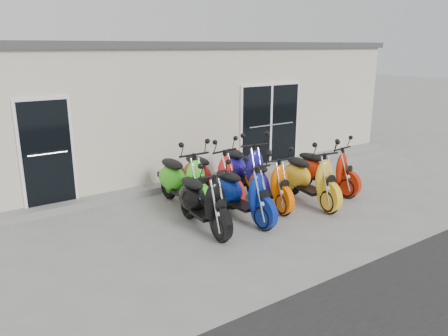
{
  "coord_description": "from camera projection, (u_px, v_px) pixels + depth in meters",
  "views": [
    {
      "loc": [
        -5.08,
        -6.78,
        3.26
      ],
      "look_at": [
        0.0,
        0.6,
        0.75
      ],
      "focal_mm": 35.0,
      "sensor_mm": 36.0,
      "label": 1
    }
  ],
  "objects": [
    {
      "name": "front_step",
      "position": [
        191.0,
        182.0,
        10.61
      ],
      "size": [
        14.0,
        0.4,
        0.15
      ],
      "primitive_type": "cube",
      "color": "gray",
      "rests_on": "ground"
    },
    {
      "name": "scooter_front_orange_a",
      "position": [
        267.0,
        175.0,
        9.04
      ],
      "size": [
        0.92,
        1.91,
        1.35
      ],
      "primitive_type": null,
      "rotation": [
        0.0,
        0.0,
        -0.14
      ],
      "color": "#F65C00",
      "rests_on": "ground"
    },
    {
      "name": "scooter_back_red",
      "position": [
        210.0,
        168.0,
        9.34
      ],
      "size": [
        1.01,
        2.08,
        1.48
      ],
      "primitive_type": null,
      "rotation": [
        0.0,
        0.0,
        0.14
      ],
      "color": "red",
      "rests_on": "ground"
    },
    {
      "name": "scooter_front_black",
      "position": [
        202.0,
        193.0,
        7.86
      ],
      "size": [
        0.81,
        1.94,
        1.41
      ],
      "primitive_type": null,
      "rotation": [
        0.0,
        0.0,
        -0.06
      ],
      "color": "black",
      "rests_on": "ground"
    },
    {
      "name": "scooter_front_blue",
      "position": [
        242.0,
        185.0,
        8.3
      ],
      "size": [
        0.77,
        1.94,
        1.42
      ],
      "primitive_type": null,
      "rotation": [
        0.0,
        0.0,
        0.04
      ],
      "color": "navy",
      "rests_on": "ground"
    },
    {
      "name": "scooter_front_red",
      "position": [
        325.0,
        163.0,
        9.94
      ],
      "size": [
        0.91,
        1.92,
        1.36
      ],
      "primitive_type": null,
      "rotation": [
        0.0,
        0.0,
        0.13
      ],
      "color": "#AE1C06",
      "rests_on": "ground"
    },
    {
      "name": "scooter_back_green",
      "position": [
        183.0,
        172.0,
        8.93
      ],
      "size": [
        0.76,
        2.07,
        1.53
      ],
      "primitive_type": null,
      "rotation": [
        0.0,
        0.0,
        0.01
      ],
      "color": "#42D022",
      "rests_on": "ground"
    },
    {
      "name": "ground",
      "position": [
        240.0,
        209.0,
        9.03
      ],
      "size": [
        80.0,
        80.0,
        0.0
      ],
      "primitive_type": "plane",
      "color": "gray",
      "rests_on": "ground"
    },
    {
      "name": "door_left",
      "position": [
        47.0,
        150.0,
        8.66
      ],
      "size": [
        1.07,
        0.08,
        2.22
      ],
      "primitive_type": "cube",
      "color": "black",
      "rests_on": "front_step"
    },
    {
      "name": "building",
      "position": [
        135.0,
        105.0,
        12.72
      ],
      "size": [
        14.0,
        6.0,
        3.2
      ],
      "primitive_type": "cube",
      "color": "beige",
      "rests_on": "ground"
    },
    {
      "name": "scooter_front_orange_b",
      "position": [
        310.0,
        171.0,
        9.18
      ],
      "size": [
        1.01,
        2.07,
        1.47
      ],
      "primitive_type": null,
      "rotation": [
        0.0,
        0.0,
        -0.15
      ],
      "color": "yellow",
      "rests_on": "ground"
    },
    {
      "name": "door_right",
      "position": [
        270.0,
        122.0,
        11.83
      ],
      "size": [
        2.02,
        0.08,
        2.22
      ],
      "primitive_type": "cube",
      "color": "black",
      "rests_on": "front_step"
    },
    {
      "name": "roof_cap",
      "position": [
        131.0,
        45.0,
        12.27
      ],
      "size": [
        14.2,
        6.2,
        0.16
      ],
      "primitive_type": "cube",
      "color": "#3F3F42",
      "rests_on": "building"
    },
    {
      "name": "scooter_back_blue",
      "position": [
        243.0,
        161.0,
        9.78
      ],
      "size": [
        1.03,
        2.15,
        1.52
      ],
      "primitive_type": null,
      "rotation": [
        0.0,
        0.0,
        -0.14
      ],
      "color": "#1B1193",
      "rests_on": "ground"
    }
  ]
}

